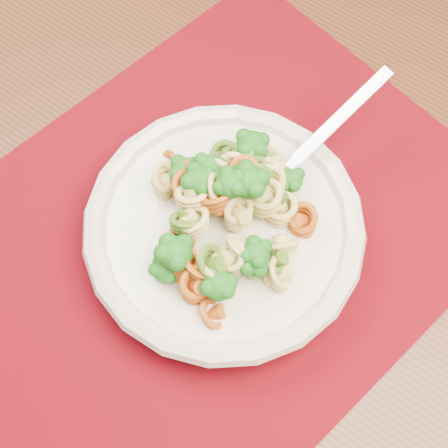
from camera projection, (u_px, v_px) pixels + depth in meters
dining_table at (135, 269)px, 0.67m from camera, size 1.49×1.26×0.72m
placemat at (207, 235)px, 0.57m from camera, size 0.57×0.49×0.00m
pasta_bowl at (224, 229)px, 0.54m from camera, size 0.24×0.24×0.05m
pasta_broccoli_heap at (224, 221)px, 0.52m from camera, size 0.21×0.21×0.06m
fork at (275, 181)px, 0.54m from camera, size 0.18×0.06×0.08m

